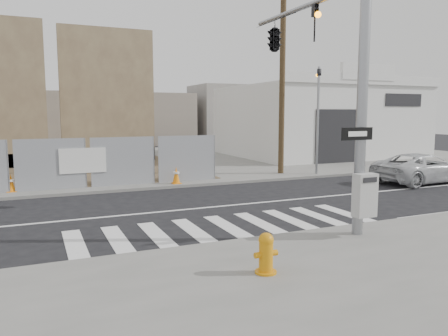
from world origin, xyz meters
name	(u,v)px	position (x,y,z in m)	size (l,w,h in m)	color
ground	(197,209)	(0.00, 0.00, 0.00)	(100.00, 100.00, 0.00)	black
sidewalk_far	(119,162)	(0.00, 14.00, 0.06)	(50.00, 20.00, 0.12)	slate
signal_pole	(299,56)	(2.49, -2.05, 4.78)	(0.96, 5.87, 7.00)	gray
far_signal_pole	(318,105)	(8.00, 4.60, 3.48)	(0.16, 0.20, 5.60)	gray
concrete_wall_right	(108,108)	(-0.50, 14.08, 3.38)	(5.50, 1.30, 8.00)	brown
auto_shop	(317,121)	(14.00, 12.97, 2.54)	(12.00, 10.20, 5.95)	silver
utility_pole_right	(282,69)	(6.50, 5.50, 5.20)	(1.60, 0.28, 10.00)	#4A3B22
fire_hydrant	(266,253)	(-0.90, -6.25, 0.50)	(0.47, 0.42, 0.78)	orange
suv	(422,168)	(11.11, 0.99, 0.66)	(2.18, 4.73, 1.32)	silver
traffic_cone_c	(11,183)	(-5.64, 5.13, 0.45)	(0.38, 0.38, 0.67)	orange
traffic_cone_d	(176,175)	(0.72, 4.47, 0.47)	(0.37, 0.37, 0.72)	orange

